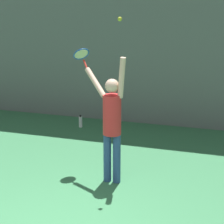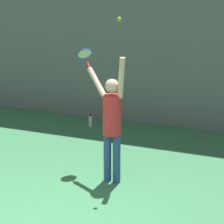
{
  "view_description": "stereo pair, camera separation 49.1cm",
  "coord_description": "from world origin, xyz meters",
  "px_view_note": "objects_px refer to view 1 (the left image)",
  "views": [
    {
      "loc": [
        2.17,
        -3.85,
        2.99
      ],
      "look_at": [
        0.21,
        2.19,
        1.23
      ],
      "focal_mm": 65.0,
      "sensor_mm": 36.0,
      "label": 1
    },
    {
      "loc": [
        2.63,
        -3.68,
        2.99
      ],
      "look_at": [
        0.21,
        2.19,
        1.23
      ],
      "focal_mm": 65.0,
      "sensor_mm": 36.0,
      "label": 2
    }
  ],
  "objects_px": {
    "tennis_player": "(112,120)",
    "water_bottle": "(81,122)",
    "tennis_ball": "(120,19)",
    "tennis_racket": "(82,55)"
  },
  "relations": [
    {
      "from": "tennis_racket",
      "to": "tennis_ball",
      "type": "xyz_separation_m",
      "value": [
        0.86,
        -0.56,
        0.65
      ]
    },
    {
      "from": "tennis_player",
      "to": "tennis_racket",
      "type": "distance_m",
      "value": 1.3
    },
    {
      "from": "tennis_player",
      "to": "tennis_racket",
      "type": "height_order",
      "value": "tennis_racket"
    },
    {
      "from": "tennis_ball",
      "to": "water_bottle",
      "type": "bearing_deg",
      "value": 123.66
    },
    {
      "from": "tennis_ball",
      "to": "water_bottle",
      "type": "relative_size",
      "value": 0.22
    },
    {
      "from": "tennis_player",
      "to": "water_bottle",
      "type": "bearing_deg",
      "value": 122.0
    },
    {
      "from": "tennis_player",
      "to": "tennis_racket",
      "type": "bearing_deg",
      "value": 145.12
    },
    {
      "from": "tennis_racket",
      "to": "tennis_player",
      "type": "bearing_deg",
      "value": -34.88
    },
    {
      "from": "tennis_racket",
      "to": "tennis_ball",
      "type": "height_order",
      "value": "tennis_ball"
    },
    {
      "from": "tennis_player",
      "to": "tennis_ball",
      "type": "xyz_separation_m",
      "value": [
        0.15,
        -0.06,
        1.62
      ]
    }
  ]
}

